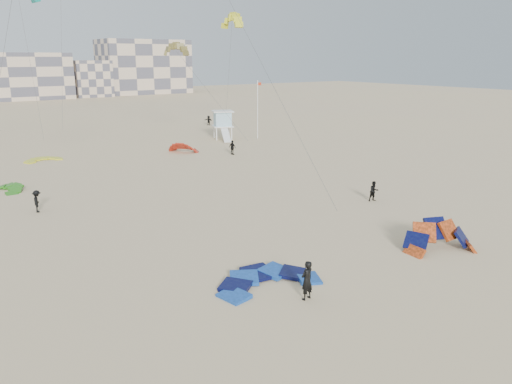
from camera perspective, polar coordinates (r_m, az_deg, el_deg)
ground at (r=23.89m, az=0.75°, el=-11.55°), size 320.00×320.00×0.00m
kite_ground_blue at (r=24.84m, az=1.31°, el=-10.46°), size 5.34×5.55×1.12m
kite_ground_orange at (r=30.72m, az=20.23°, el=-6.29°), size 5.60×5.53×4.32m
kite_ground_green at (r=46.44m, az=-26.62°, el=0.13°), size 4.33×4.20×1.62m
kite_ground_red_far at (r=59.44m, az=-8.27°, el=4.55°), size 5.03×5.00×3.46m
kite_ground_yellow at (r=58.42m, az=-23.13°, el=3.31°), size 3.83×4.01×0.60m
kitesurfer_main at (r=23.12m, az=5.83°, el=-10.01°), size 0.74×0.54×1.87m
kitesurfer_b at (r=39.42m, az=13.33°, el=0.09°), size 0.89×0.77×1.57m
kitesurfer_c at (r=38.88m, az=-23.73°, el=-0.98°), size 0.82×1.15×1.61m
kitesurfer_d at (r=57.10m, az=-2.71°, el=5.10°), size 0.65×1.03×1.64m
kitesurfer_f at (r=82.81m, az=-5.44°, el=8.14°), size 1.00×1.53×1.58m
kite_fly_olive at (r=64.96m, az=-9.15°, el=15.67°), size 6.91×11.14×11.77m
kite_fly_yellow at (r=77.53m, az=-2.75°, el=18.82°), size 4.31×7.42×16.21m
lifeguard_tower_near at (r=68.37m, az=-3.82°, el=7.65°), size 3.51×5.68×3.83m
flagpole at (r=68.21m, az=0.20°, el=9.54°), size 0.64×0.10×7.83m
condo_mid at (r=149.10m, az=-26.92°, el=11.70°), size 32.00×16.00×12.00m
condo_east at (r=161.89m, az=-12.67°, el=13.78°), size 26.00×14.00×16.00m
condo_fill_right at (r=152.08m, az=-18.41°, el=12.19°), size 10.00×10.00×10.00m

